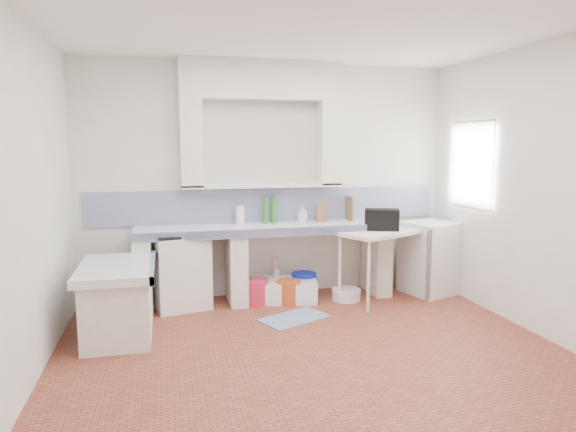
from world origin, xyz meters
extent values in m
plane|color=brown|center=(0.00, 0.00, 0.00)|extent=(4.50, 4.50, 0.00)
plane|color=white|center=(0.00, 0.00, 2.80)|extent=(4.50, 4.50, 0.00)
plane|color=white|center=(0.00, 2.00, 1.40)|extent=(4.50, 0.00, 4.50)
plane|color=white|center=(0.00, -2.00, 1.40)|extent=(4.50, 0.00, 4.50)
plane|color=white|center=(-2.25, 0.00, 1.40)|extent=(0.00, 4.50, 4.50)
plane|color=white|center=(2.25, 0.00, 1.40)|extent=(0.00, 4.50, 4.50)
cube|color=white|center=(-0.10, 1.88, 2.58)|extent=(1.90, 0.25, 0.45)
cube|color=#3D2013|center=(2.42, 1.20, 1.60)|extent=(0.35, 0.86, 1.06)
cube|color=white|center=(2.28, 1.20, 1.98)|extent=(0.01, 0.84, 0.24)
cube|color=white|center=(-0.10, 1.70, 0.86)|extent=(3.00, 0.60, 0.08)
cube|color=navy|center=(-0.10, 1.42, 0.86)|extent=(3.00, 0.04, 0.10)
cube|color=white|center=(-1.50, 1.70, 0.41)|extent=(0.20, 0.55, 0.82)
cube|color=white|center=(-0.45, 1.70, 0.41)|extent=(0.20, 0.55, 0.82)
cube|color=white|center=(1.30, 1.70, 0.41)|extent=(0.20, 0.55, 0.82)
cube|color=white|center=(-1.70, 0.90, 0.66)|extent=(0.70, 1.10, 0.08)
cube|color=white|center=(-1.70, 0.90, 0.31)|extent=(0.60, 1.00, 0.62)
cube|color=navy|center=(-1.37, 0.90, 0.66)|extent=(0.04, 1.10, 0.10)
cube|color=navy|center=(0.00, 1.99, 1.10)|extent=(4.27, 0.03, 0.40)
cube|color=white|center=(-1.09, 1.68, 0.41)|extent=(0.69, 0.68, 0.83)
cube|color=white|center=(0.04, 1.66, 0.11)|extent=(0.99, 0.67, 0.22)
cube|color=white|center=(1.23, 1.41, 0.42)|extent=(1.14, 0.92, 0.04)
cube|color=white|center=(1.95, 1.53, 0.44)|extent=(0.72, 0.72, 0.89)
cylinder|color=#D52543|center=(-0.25, 1.58, 0.14)|extent=(0.40, 0.40, 0.29)
cylinder|color=#C54D1D|center=(0.13, 1.51, 0.13)|extent=(0.35, 0.35, 0.27)
cylinder|color=#0B1EBE|center=(0.38, 1.74, 0.14)|extent=(0.35, 0.35, 0.29)
cylinder|color=white|center=(0.83, 1.48, 0.07)|extent=(0.44, 0.44, 0.13)
cylinder|color=silver|center=(0.06, 1.85, 0.17)|extent=(0.09, 0.09, 0.34)
cylinder|color=silver|center=(0.22, 1.83, 0.13)|extent=(0.09, 0.09, 0.27)
cube|color=black|center=(1.24, 1.44, 0.96)|extent=(0.45, 0.35, 0.25)
cylinder|color=#337730|center=(-0.07, 1.85, 1.05)|extent=(0.08, 0.08, 0.31)
cylinder|color=#337730|center=(0.03, 1.85, 1.07)|extent=(0.08, 0.08, 0.33)
cube|color=brown|center=(0.60, 1.80, 1.01)|extent=(0.13, 0.11, 0.23)
cube|color=brown|center=(0.99, 1.85, 1.05)|extent=(0.03, 0.22, 0.30)
cylinder|color=white|center=(-0.38, 1.85, 1.01)|extent=(0.12, 0.12, 0.22)
imported|color=white|center=(0.38, 1.80, 1.01)|extent=(0.13, 0.13, 0.22)
cube|color=#32449A|center=(0.06, 0.97, 0.01)|extent=(0.81, 0.66, 0.01)
camera|label=1|loc=(-1.23, -4.11, 1.83)|focal=31.98mm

